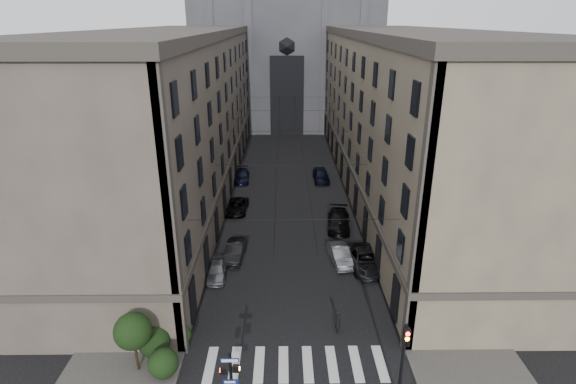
{
  "coord_description": "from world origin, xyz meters",
  "views": [
    {
      "loc": [
        -0.71,
        -17.0,
        19.87
      ],
      "look_at": [
        -0.38,
        12.98,
        8.31
      ],
      "focal_mm": 28.0,
      "sensor_mm": 36.0,
      "label": 1
    }
  ],
  "objects_px": {
    "car_left_near": "(217,270)",
    "car_left_midfar": "(237,207)",
    "gothic_tower": "(286,31)",
    "car_right_far": "(321,175)",
    "car_left_far": "(241,176)",
    "car_right_midnear": "(365,260)",
    "traffic_light_right": "(403,355)",
    "car_right_midfar": "(339,221)",
    "car_left_midnear": "(235,251)",
    "pedestrian": "(338,321)",
    "car_right_near": "(340,255)",
    "pedestrian_signal_left": "(231,377)"
  },
  "relations": [
    {
      "from": "car_right_midnear",
      "to": "pedestrian",
      "type": "xyz_separation_m",
      "value": [
        -3.25,
        -8.47,
        0.11
      ]
    },
    {
      "from": "car_left_midfar",
      "to": "car_right_midfar",
      "type": "bearing_deg",
      "value": -18.56
    },
    {
      "from": "gothic_tower",
      "to": "car_right_midfar",
      "type": "bearing_deg",
      "value": -84.47
    },
    {
      "from": "car_right_near",
      "to": "car_right_midnear",
      "type": "bearing_deg",
      "value": -32.39
    },
    {
      "from": "traffic_light_right",
      "to": "car_left_midfar",
      "type": "height_order",
      "value": "traffic_light_right"
    },
    {
      "from": "pedestrian_signal_left",
      "to": "car_left_near",
      "type": "bearing_deg",
      "value": 101.14
    },
    {
      "from": "car_left_near",
      "to": "car_left_far",
      "type": "relative_size",
      "value": 0.8
    },
    {
      "from": "car_right_far",
      "to": "pedestrian",
      "type": "relative_size",
      "value": 2.8
    },
    {
      "from": "car_left_midnear",
      "to": "pedestrian_signal_left",
      "type": "bearing_deg",
      "value": -80.27
    },
    {
      "from": "car_left_near",
      "to": "car_right_midnear",
      "type": "xyz_separation_m",
      "value": [
        12.4,
        1.33,
        0.11
      ]
    },
    {
      "from": "car_left_far",
      "to": "pedestrian_signal_left",
      "type": "bearing_deg",
      "value": -89.13
    },
    {
      "from": "pedestrian_signal_left",
      "to": "car_left_midfar",
      "type": "xyz_separation_m",
      "value": [
        -2.31,
        26.94,
        -1.67
      ]
    },
    {
      "from": "car_right_near",
      "to": "traffic_light_right",
      "type": "bearing_deg",
      "value": -92.72
    },
    {
      "from": "car_left_midnear",
      "to": "car_right_far",
      "type": "distance_m",
      "value": 22.31
    },
    {
      "from": "pedestrian_signal_left",
      "to": "car_right_far",
      "type": "height_order",
      "value": "pedestrian_signal_left"
    },
    {
      "from": "car_left_near",
      "to": "car_left_midfar",
      "type": "distance_m",
      "value": 13.31
    },
    {
      "from": "car_left_midfar",
      "to": "car_right_midfar",
      "type": "relative_size",
      "value": 0.87
    },
    {
      "from": "traffic_light_right",
      "to": "car_left_midfar",
      "type": "distance_m",
      "value": 29.0
    },
    {
      "from": "car_right_midnear",
      "to": "car_left_near",
      "type": "bearing_deg",
      "value": 179.82
    },
    {
      "from": "gothic_tower",
      "to": "car_right_midfar",
      "type": "height_order",
      "value": "gothic_tower"
    },
    {
      "from": "car_left_midnear",
      "to": "car_right_near",
      "type": "relative_size",
      "value": 1.01
    },
    {
      "from": "car_left_near",
      "to": "car_left_midnear",
      "type": "distance_m",
      "value": 3.3
    },
    {
      "from": "traffic_light_right",
      "to": "car_right_near",
      "type": "distance_m",
      "value": 15.74
    },
    {
      "from": "car_left_far",
      "to": "pedestrian",
      "type": "height_order",
      "value": "pedestrian"
    },
    {
      "from": "car_right_near",
      "to": "car_right_far",
      "type": "height_order",
      "value": "car_right_far"
    },
    {
      "from": "pedestrian",
      "to": "car_left_midnear",
      "type": "bearing_deg",
      "value": 43.24
    },
    {
      "from": "pedestrian_signal_left",
      "to": "car_left_near",
      "type": "relative_size",
      "value": 1.05
    },
    {
      "from": "pedestrian_signal_left",
      "to": "pedestrian",
      "type": "xyz_separation_m",
      "value": [
        6.46,
        6.5,
        -1.46
      ]
    },
    {
      "from": "pedestrian_signal_left",
      "to": "car_left_midfar",
      "type": "height_order",
      "value": "pedestrian_signal_left"
    },
    {
      "from": "car_left_midfar",
      "to": "car_right_near",
      "type": "bearing_deg",
      "value": -45.44
    },
    {
      "from": "car_left_far",
      "to": "car_left_midfar",
      "type": "bearing_deg",
      "value": -91.14
    },
    {
      "from": "gothic_tower",
      "to": "pedestrian",
      "type": "relative_size",
      "value": 33.48
    },
    {
      "from": "gothic_tower",
      "to": "car_right_far",
      "type": "height_order",
      "value": "gothic_tower"
    },
    {
      "from": "car_right_near",
      "to": "car_left_midnear",
      "type": "bearing_deg",
      "value": 166.9
    },
    {
      "from": "car_right_far",
      "to": "car_left_far",
      "type": "bearing_deg",
      "value": 177.61
    },
    {
      "from": "traffic_light_right",
      "to": "pedestrian",
      "type": "distance_m",
      "value": 7.06
    },
    {
      "from": "pedestrian",
      "to": "gothic_tower",
      "type": "bearing_deg",
      "value": 7.84
    },
    {
      "from": "car_right_far",
      "to": "pedestrian",
      "type": "distance_m",
      "value": 30.55
    },
    {
      "from": "car_left_midfar",
      "to": "pedestrian",
      "type": "bearing_deg",
      "value": -64.4
    },
    {
      "from": "car_left_near",
      "to": "car_left_midfar",
      "type": "bearing_deg",
      "value": 85.99
    },
    {
      "from": "car_right_midnear",
      "to": "car_right_far",
      "type": "height_order",
      "value": "car_right_far"
    },
    {
      "from": "gothic_tower",
      "to": "traffic_light_right",
      "type": "xyz_separation_m",
      "value": [
        5.6,
        -73.04,
        -14.51
      ]
    },
    {
      "from": "car_left_midnear",
      "to": "pedestrian",
      "type": "distance_m",
      "value": 12.96
    },
    {
      "from": "car_left_midnear",
      "to": "car_right_near",
      "type": "distance_m",
      "value": 9.25
    },
    {
      "from": "car_left_far",
      "to": "car_right_midnear",
      "type": "xyz_separation_m",
      "value": [
        12.4,
        -22.21,
        0.06
      ]
    },
    {
      "from": "car_left_near",
      "to": "car_left_midnear",
      "type": "height_order",
      "value": "car_left_midnear"
    },
    {
      "from": "car_left_midnear",
      "to": "car_right_midfar",
      "type": "relative_size",
      "value": 0.81
    },
    {
      "from": "traffic_light_right",
      "to": "car_right_far",
      "type": "height_order",
      "value": "traffic_light_right"
    },
    {
      "from": "car_left_midnear",
      "to": "car_right_far",
      "type": "height_order",
      "value": "car_right_far"
    },
    {
      "from": "car_right_midnear",
      "to": "car_right_midfar",
      "type": "distance_m",
      "value": 7.97
    }
  ]
}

